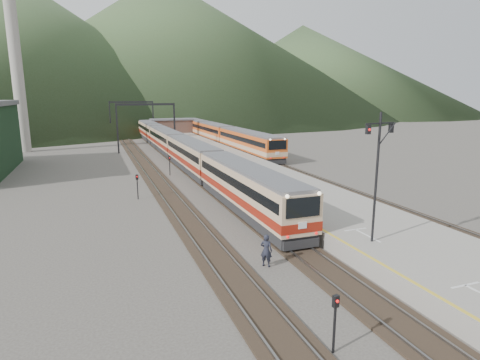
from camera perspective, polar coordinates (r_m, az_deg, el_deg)
name	(u,v)px	position (r m, az deg, el deg)	size (l,w,h in m)	color
ground	(381,312)	(19.31, 19.45, -17.33)	(400.00, 400.00, 0.00)	#47423D
track_main	(184,165)	(54.69, -8.00, 2.19)	(2.60, 200.00, 0.23)	black
track_far	(146,167)	(53.89, -13.20, 1.84)	(2.60, 200.00, 0.23)	black
track_second	(262,160)	(58.15, 3.15, 2.86)	(2.60, 200.00, 0.23)	black
platform	(228,161)	(54.16, -1.76, 2.66)	(8.00, 100.00, 1.00)	gray
gantry_near	(146,118)	(68.35, -13.20, 8.58)	(9.55, 0.25, 8.00)	black
gantry_far	(132,112)	(93.19, -15.14, 9.30)	(9.55, 0.25, 8.00)	black
smokestack	(16,58)	(75.74, -29.30, 14.84)	(1.80, 1.80, 30.00)	#9E998E
station_shed	(172,126)	(92.53, -9.67, 7.65)	(9.40, 4.40, 3.10)	brown
hill_a	(15,46)	(205.83, -29.31, 16.27)	(180.00, 180.00, 60.00)	#374C27
hill_b	(163,45)	(247.83, -10.95, 18.28)	(220.00, 220.00, 75.00)	#374C27
hill_c	(302,69)	(254.07, 8.75, 15.37)	(160.00, 160.00, 50.00)	#374C27
main_train	(177,147)	(58.66, -8.96, 4.61)	(2.71, 74.41, 3.31)	tan
second_train	(211,131)	(82.76, -4.13, 6.98)	(3.08, 63.22, 3.76)	#D0541D
signal_mast	(377,165)	(23.43, 18.95, 2.06)	(2.18, 0.54, 7.35)	black
short_signal_a	(335,316)	(15.56, 13.35, -18.32)	(0.24, 0.19, 2.27)	black
short_signal_b	(170,163)	(47.66, -9.98, 2.39)	(0.25, 0.21, 2.27)	black
short_signal_c	(137,183)	(37.23, -14.40, -0.47)	(0.26, 0.22, 2.27)	black
worker	(266,250)	(22.29, 3.75, -9.96)	(0.67, 0.44, 1.84)	#1F212D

